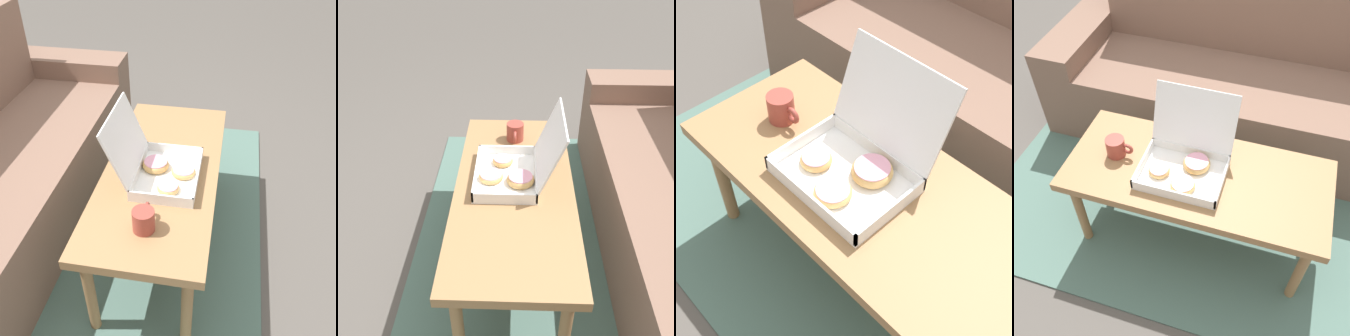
{
  "view_description": "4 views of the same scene",
  "coord_description": "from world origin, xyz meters",
  "views": [
    {
      "loc": [
        -1.34,
        -0.35,
        1.52
      ],
      "look_at": [
        -0.06,
        -0.12,
        0.52
      ],
      "focal_mm": 42.0,
      "sensor_mm": 36.0,
      "label": 1
    },
    {
      "loc": [
        1.29,
        -0.07,
        1.48
      ],
      "look_at": [
        -0.06,
        -0.12,
        0.52
      ],
      "focal_mm": 42.0,
      "sensor_mm": 36.0,
      "label": 2
    },
    {
      "loc": [
        0.54,
        -0.69,
        1.44
      ],
      "look_at": [
        -0.06,
        -0.12,
        0.52
      ],
      "focal_mm": 50.0,
      "sensor_mm": 36.0,
      "label": 3
    },
    {
      "loc": [
        0.26,
        -1.13,
        1.73
      ],
      "look_at": [
        -0.06,
        -0.12,
        0.52
      ],
      "focal_mm": 42.0,
      "sensor_mm": 36.0,
      "label": 4
    }
  ],
  "objects": [
    {
      "name": "ground_plane",
      "position": [
        0.0,
        0.0,
        0.0
      ],
      "size": [
        12.0,
        12.0,
        0.0
      ],
      "primitive_type": "plane",
      "color": "#514C47"
    },
    {
      "name": "area_rug",
      "position": [
        0.0,
        0.3,
        0.01
      ],
      "size": [
        2.29,
        1.74,
        0.01
      ],
      "primitive_type": "cube",
      "color": "#4C6B60",
      "rests_on": "ground_plane"
    },
    {
      "name": "couch",
      "position": [
        0.0,
        0.78,
        0.32
      ],
      "size": [
        2.17,
        0.76,
        0.93
      ],
      "color": "#7A5B4C",
      "rests_on": "ground_plane"
    },
    {
      "name": "coffee_table",
      "position": [
        0.0,
        -0.08,
        0.42
      ],
      "size": [
        1.13,
        0.49,
        0.47
      ],
      "color": "#997047",
      "rests_on": "ground_plane"
    },
    {
      "name": "pastry_box",
      "position": [
        -0.05,
        -0.08,
        0.53
      ],
      "size": [
        0.35,
        0.36,
        0.29
      ],
      "color": "white",
      "rests_on": "coffee_table"
    },
    {
      "name": "coffee_mug",
      "position": [
        -0.36,
        -0.09,
        0.52
      ],
      "size": [
        0.12,
        0.08,
        0.09
      ],
      "color": "#993D33",
      "rests_on": "coffee_table"
    }
  ]
}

